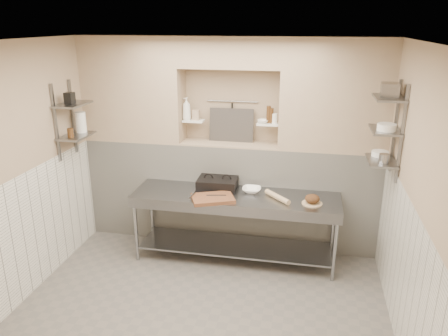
% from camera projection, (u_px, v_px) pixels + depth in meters
% --- Properties ---
extents(floor, '(4.00, 3.90, 0.10)m').
position_uv_depth(floor, '(200.00, 317.00, 4.70)').
color(floor, '#655F59').
rests_on(floor, ground).
extents(ceiling, '(4.00, 3.90, 0.10)m').
position_uv_depth(ceiling, '(194.00, 36.00, 3.77)').
color(ceiling, silver).
rests_on(ceiling, ground).
extents(wall_left, '(0.10, 3.90, 2.80)m').
position_uv_depth(wall_left, '(9.00, 178.00, 4.61)').
color(wall_left, tan).
rests_on(wall_left, ground).
extents(wall_right, '(0.10, 3.90, 2.80)m').
position_uv_depth(wall_right, '(422.00, 208.00, 3.85)').
color(wall_right, tan).
rests_on(wall_right, ground).
extents(wall_back, '(4.00, 0.10, 2.80)m').
position_uv_depth(wall_back, '(233.00, 140.00, 6.09)').
color(wall_back, tan).
rests_on(wall_back, ground).
extents(wall_front, '(4.00, 0.10, 2.80)m').
position_uv_depth(wall_front, '(104.00, 325.00, 2.38)').
color(wall_front, tan).
rests_on(wall_front, ground).
extents(backwall_lower, '(4.00, 0.40, 1.40)m').
position_uv_depth(backwall_lower, '(230.00, 193.00, 6.08)').
color(backwall_lower, silver).
rests_on(backwall_lower, floor).
extents(alcove_sill, '(1.30, 0.40, 0.02)m').
position_uv_depth(alcove_sill, '(230.00, 144.00, 5.86)').
color(alcove_sill, tan).
rests_on(alcove_sill, backwall_lower).
extents(backwall_pillar_left, '(1.35, 0.40, 1.40)m').
position_uv_depth(backwall_pillar_left, '(134.00, 89.00, 5.88)').
color(backwall_pillar_left, tan).
rests_on(backwall_pillar_left, backwall_lower).
extents(backwall_pillar_right, '(1.35, 0.40, 1.40)m').
position_uv_depth(backwall_pillar_right, '(335.00, 95.00, 5.39)').
color(backwall_pillar_right, tan).
rests_on(backwall_pillar_right, backwall_lower).
extents(backwall_header, '(1.30, 0.40, 0.40)m').
position_uv_depth(backwall_header, '(230.00, 52.00, 5.48)').
color(backwall_header, tan).
rests_on(backwall_header, backwall_lower).
extents(wainscot_left, '(0.02, 3.90, 1.40)m').
position_uv_depth(wainscot_left, '(24.00, 237.00, 4.83)').
color(wainscot_left, silver).
rests_on(wainscot_left, floor).
extents(wainscot_right, '(0.02, 3.90, 1.40)m').
position_uv_depth(wainscot_right, '(404.00, 276.00, 4.09)').
color(wainscot_right, silver).
rests_on(wainscot_right, floor).
extents(alcove_shelf_left, '(0.28, 0.16, 0.02)m').
position_uv_depth(alcove_shelf_left, '(193.00, 121.00, 5.86)').
color(alcove_shelf_left, white).
rests_on(alcove_shelf_left, backwall_lower).
extents(alcove_shelf_right, '(0.28, 0.16, 0.02)m').
position_uv_depth(alcove_shelf_right, '(268.00, 124.00, 5.67)').
color(alcove_shelf_right, white).
rests_on(alcove_shelf_right, backwall_lower).
extents(utensil_rail, '(0.70, 0.02, 0.02)m').
position_uv_depth(utensil_rail, '(232.00, 101.00, 5.84)').
color(utensil_rail, gray).
rests_on(utensil_rail, wall_back).
extents(hanging_steel, '(0.02, 0.02, 0.30)m').
position_uv_depth(hanging_steel, '(232.00, 114.00, 5.88)').
color(hanging_steel, black).
rests_on(hanging_steel, utensil_rail).
extents(splash_panel, '(0.60, 0.08, 0.45)m').
position_uv_depth(splash_panel, '(231.00, 125.00, 5.88)').
color(splash_panel, '#383330').
rests_on(splash_panel, alcove_sill).
extents(shelf_rail_left_a, '(0.03, 0.03, 0.95)m').
position_uv_depth(shelf_rail_left_a, '(73.00, 117.00, 5.63)').
color(shelf_rail_left_a, slate).
rests_on(shelf_rail_left_a, wall_left).
extents(shelf_rail_left_b, '(0.03, 0.03, 0.95)m').
position_uv_depth(shelf_rail_left_b, '(56.00, 123.00, 5.26)').
color(shelf_rail_left_b, slate).
rests_on(shelf_rail_left_b, wall_left).
extents(wall_shelf_left_lower, '(0.30, 0.50, 0.02)m').
position_uv_depth(wall_shelf_left_lower, '(76.00, 136.00, 5.49)').
color(wall_shelf_left_lower, slate).
rests_on(wall_shelf_left_lower, wall_left).
extents(wall_shelf_left_upper, '(0.30, 0.50, 0.03)m').
position_uv_depth(wall_shelf_left_upper, '(73.00, 104.00, 5.36)').
color(wall_shelf_left_upper, slate).
rests_on(wall_shelf_left_upper, wall_left).
extents(shelf_rail_right_a, '(0.03, 0.03, 1.05)m').
position_uv_depth(shelf_rail_right_a, '(395.00, 126.00, 4.89)').
color(shelf_rail_right_a, slate).
rests_on(shelf_rail_right_a, wall_right).
extents(shelf_rail_right_b, '(0.03, 0.03, 1.05)m').
position_uv_depth(shelf_rail_right_b, '(402.00, 135.00, 4.51)').
color(shelf_rail_right_b, slate).
rests_on(shelf_rail_right_b, wall_right).
extents(wall_shelf_right_lower, '(0.30, 0.50, 0.02)m').
position_uv_depth(wall_shelf_right_lower, '(381.00, 161.00, 4.84)').
color(wall_shelf_right_lower, slate).
rests_on(wall_shelf_right_lower, wall_right).
extents(wall_shelf_right_mid, '(0.30, 0.50, 0.02)m').
position_uv_depth(wall_shelf_right_mid, '(385.00, 130.00, 4.73)').
color(wall_shelf_right_mid, slate).
rests_on(wall_shelf_right_mid, wall_right).
extents(wall_shelf_right_upper, '(0.30, 0.50, 0.03)m').
position_uv_depth(wall_shelf_right_upper, '(389.00, 98.00, 4.61)').
color(wall_shelf_right_upper, slate).
rests_on(wall_shelf_right_upper, wall_right).
extents(prep_table, '(2.60, 0.70, 0.90)m').
position_uv_depth(prep_table, '(235.00, 214.00, 5.54)').
color(prep_table, gray).
rests_on(prep_table, floor).
extents(panini_press, '(0.51, 0.38, 0.14)m').
position_uv_depth(panini_press, '(218.00, 183.00, 5.67)').
color(panini_press, black).
rests_on(panini_press, prep_table).
extents(cutting_board, '(0.60, 0.52, 0.05)m').
position_uv_depth(cutting_board, '(213.00, 198.00, 5.31)').
color(cutting_board, brown).
rests_on(cutting_board, prep_table).
extents(knife_blade, '(0.24, 0.08, 0.01)m').
position_uv_depth(knife_blade, '(216.00, 195.00, 5.34)').
color(knife_blade, gray).
rests_on(knife_blade, cutting_board).
extents(tongs, '(0.04, 0.24, 0.02)m').
position_uv_depth(tongs, '(192.00, 195.00, 5.34)').
color(tongs, gray).
rests_on(tongs, cutting_board).
extents(mixing_bowl, '(0.24, 0.24, 0.06)m').
position_uv_depth(mixing_bowl, '(252.00, 190.00, 5.56)').
color(mixing_bowl, white).
rests_on(mixing_bowl, prep_table).
extents(rolling_pin, '(0.34, 0.36, 0.07)m').
position_uv_depth(rolling_pin, '(277.00, 197.00, 5.33)').
color(rolling_pin, '#CEAA86').
rests_on(rolling_pin, prep_table).
extents(bread_board, '(0.24, 0.24, 0.01)m').
position_uv_depth(bread_board, '(312.00, 203.00, 5.20)').
color(bread_board, '#CEAA86').
rests_on(bread_board, prep_table).
extents(bread_loaf, '(0.18, 0.18, 0.11)m').
position_uv_depth(bread_loaf, '(312.00, 199.00, 5.18)').
color(bread_loaf, '#4C2D19').
rests_on(bread_loaf, bread_board).
extents(bottle_soap, '(0.15, 0.15, 0.30)m').
position_uv_depth(bottle_soap, '(187.00, 109.00, 5.81)').
color(bottle_soap, white).
rests_on(bottle_soap, alcove_shelf_left).
extents(jar_alcove, '(0.09, 0.09, 0.13)m').
position_uv_depth(jar_alcove, '(196.00, 115.00, 5.83)').
color(jar_alcove, tan).
rests_on(jar_alcove, alcove_shelf_left).
extents(bowl_alcove, '(0.18, 0.18, 0.04)m').
position_uv_depth(bowl_alcove, '(263.00, 121.00, 5.66)').
color(bowl_alcove, white).
rests_on(bowl_alcove, alcove_shelf_right).
extents(condiment_a, '(0.05, 0.05, 0.20)m').
position_uv_depth(condiment_a, '(271.00, 116.00, 5.63)').
color(condiment_a, '#412712').
rests_on(condiment_a, alcove_shelf_right).
extents(condiment_b, '(0.06, 0.06, 0.22)m').
position_uv_depth(condiment_b, '(269.00, 115.00, 5.64)').
color(condiment_b, '#412712').
rests_on(condiment_b, alcove_shelf_right).
extents(condiment_c, '(0.08, 0.08, 0.13)m').
position_uv_depth(condiment_c, '(275.00, 118.00, 5.63)').
color(condiment_c, white).
rests_on(condiment_c, alcove_shelf_right).
extents(jug_left, '(0.13, 0.13, 0.26)m').
position_uv_depth(jug_left, '(81.00, 122.00, 5.58)').
color(jug_left, white).
rests_on(jug_left, wall_shelf_left_lower).
extents(jar_left, '(0.08, 0.08, 0.11)m').
position_uv_depth(jar_left, '(71.00, 133.00, 5.35)').
color(jar_left, '#412712').
rests_on(jar_left, wall_shelf_left_lower).
extents(box_left_upper, '(0.11, 0.11, 0.14)m').
position_uv_depth(box_left_upper, '(70.00, 98.00, 5.28)').
color(box_left_upper, black).
rests_on(box_left_upper, wall_shelf_left_upper).
extents(bowl_right, '(0.19, 0.19, 0.06)m').
position_uv_depth(bowl_right, '(380.00, 154.00, 4.96)').
color(bowl_right, white).
rests_on(bowl_right, wall_shelf_right_lower).
extents(canister_right, '(0.11, 0.11, 0.11)m').
position_uv_depth(canister_right, '(384.00, 159.00, 4.68)').
color(canister_right, gray).
rests_on(canister_right, wall_shelf_right_lower).
extents(bowl_right_mid, '(0.20, 0.20, 0.07)m').
position_uv_depth(bowl_right_mid, '(387.00, 127.00, 4.64)').
color(bowl_right_mid, white).
rests_on(bowl_right_mid, wall_shelf_right_mid).
extents(basket_right, '(0.20, 0.24, 0.14)m').
position_uv_depth(basket_right, '(390.00, 90.00, 4.60)').
color(basket_right, gray).
rests_on(basket_right, wall_shelf_right_upper).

